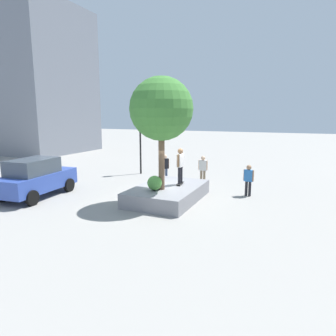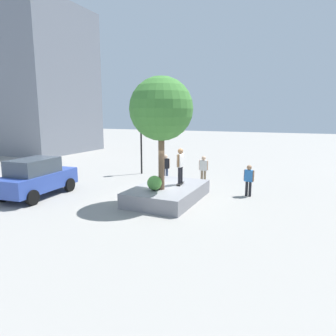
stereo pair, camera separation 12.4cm
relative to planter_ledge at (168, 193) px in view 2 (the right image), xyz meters
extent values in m
plane|color=gray|center=(0.30, 0.19, -0.34)|extent=(120.00, 120.00, 0.00)
cube|color=gray|center=(0.00, 0.00, 0.00)|extent=(4.46, 2.87, 0.69)
cylinder|color=brown|center=(-0.66, 0.04, 1.79)|extent=(0.28, 0.28, 2.90)
sphere|color=#3D7A33|center=(-0.66, 0.04, 4.02)|extent=(2.85, 2.85, 2.85)
sphere|color=#4C8C3D|center=(-0.94, 0.26, 0.68)|extent=(0.67, 0.67, 0.67)
cube|color=black|center=(0.58, -0.40, 0.41)|extent=(0.82, 0.29, 0.02)
sphere|color=beige|center=(0.34, -0.51, 0.37)|extent=(0.06, 0.06, 0.06)
sphere|color=beige|center=(0.32, -0.35, 0.37)|extent=(0.06, 0.06, 0.06)
sphere|color=beige|center=(0.85, -0.46, 0.37)|extent=(0.06, 0.06, 0.06)
sphere|color=beige|center=(0.83, -0.30, 0.37)|extent=(0.06, 0.06, 0.06)
cylinder|color=black|center=(0.68, -0.41, 0.83)|extent=(0.15, 0.15, 0.82)
cylinder|color=black|center=(0.48, -0.40, 0.83)|extent=(0.15, 0.15, 0.82)
cube|color=silver|center=(0.58, -0.40, 1.56)|extent=(0.48, 0.22, 0.64)
cylinder|color=brown|center=(0.83, -0.42, 1.58)|extent=(0.10, 0.10, 0.61)
cylinder|color=brown|center=(0.34, -0.39, 1.58)|extent=(0.10, 0.10, 0.61)
sphere|color=brown|center=(0.58, -0.40, 2.02)|extent=(0.27, 0.27, 0.27)
cube|color=#2D479E|center=(-2.06, 6.34, 0.44)|extent=(4.35, 2.13, 0.84)
cube|color=#38424C|center=(-2.27, 6.32, 1.24)|extent=(2.49, 1.76, 0.76)
cylinder|color=black|center=(-0.79, 7.34, 0.01)|extent=(0.73, 0.27, 0.72)
cylinder|color=black|center=(-0.64, 5.57, 0.01)|extent=(0.73, 0.27, 0.72)
cylinder|color=black|center=(-3.48, 7.10, 0.01)|extent=(0.73, 0.27, 0.72)
cylinder|color=black|center=(-3.32, 5.34, 0.01)|extent=(0.73, 0.27, 0.72)
cylinder|color=black|center=(5.31, 4.42, 1.74)|extent=(0.12, 0.12, 4.16)
cube|color=black|center=(5.31, 4.42, 4.25)|extent=(0.35, 0.33, 0.85)
sphere|color=red|center=(5.37, 4.56, 4.49)|extent=(0.14, 0.14, 0.14)
sphere|color=gold|center=(5.37, 4.56, 4.21)|extent=(0.14, 0.14, 0.14)
sphere|color=green|center=(5.37, 4.56, 3.93)|extent=(0.14, 0.14, 0.14)
cylinder|color=black|center=(2.34, -3.36, 0.04)|extent=(0.14, 0.14, 0.76)
cylinder|color=black|center=(2.29, -3.54, 0.04)|extent=(0.14, 0.14, 0.76)
cube|color=#2D6BB2|center=(2.31, -3.45, 0.72)|extent=(0.28, 0.46, 0.60)
cylinder|color=#9E7251|center=(2.37, -3.23, 0.74)|extent=(0.09, 0.09, 0.56)
cylinder|color=#9E7251|center=(2.26, -3.67, 0.74)|extent=(0.09, 0.09, 0.56)
sphere|color=#9E7251|center=(2.31, -3.45, 1.14)|extent=(0.25, 0.25, 0.25)
cylinder|color=#847056|center=(4.12, -0.39, 0.05)|extent=(0.15, 0.15, 0.80)
cylinder|color=#847056|center=(4.12, -0.58, 0.05)|extent=(0.15, 0.15, 0.80)
cube|color=silver|center=(4.12, -0.49, 0.77)|extent=(0.21, 0.46, 0.62)
cylinder|color=#D8AD8C|center=(4.11, -0.25, 0.78)|extent=(0.10, 0.10, 0.59)
cylinder|color=#D8AD8C|center=(4.13, -0.73, 0.78)|extent=(0.10, 0.10, 0.59)
sphere|color=#D8AD8C|center=(4.12, -0.49, 1.21)|extent=(0.26, 0.26, 0.26)
cylinder|color=navy|center=(3.71, 1.93, 0.05)|extent=(0.15, 0.15, 0.80)
cylinder|color=navy|center=(3.85, 1.80, 0.05)|extent=(0.15, 0.15, 0.80)
cube|color=black|center=(3.78, 1.86, 0.76)|extent=(0.46, 0.44, 0.62)
cylinder|color=#D8AD8C|center=(3.61, 2.02, 0.78)|extent=(0.10, 0.10, 0.59)
cylinder|color=#D8AD8C|center=(3.96, 1.70, 0.78)|extent=(0.10, 0.10, 0.59)
sphere|color=#D8AD8C|center=(3.78, 1.86, 1.21)|extent=(0.26, 0.26, 0.26)
cube|color=slate|center=(12.30, 20.02, 7.29)|extent=(9.59, 7.58, 15.26)
camera|label=1|loc=(-12.95, -5.67, 3.77)|focal=32.05mm
camera|label=2|loc=(-12.90, -5.78, 3.77)|focal=32.05mm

